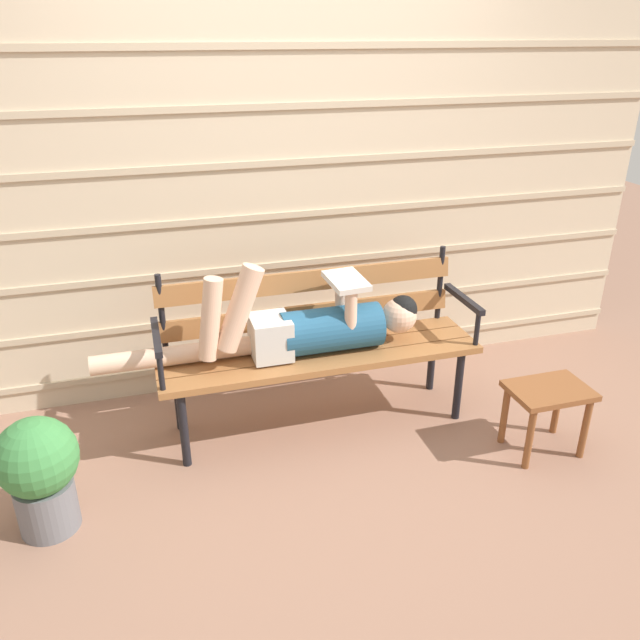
# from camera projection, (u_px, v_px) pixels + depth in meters

# --- Properties ---
(ground_plane) EXTENTS (12.00, 12.00, 0.00)m
(ground_plane) POSITION_uv_depth(u_px,v_px,m) (323.00, 429.00, 3.52)
(ground_plane) COLOR #936B56
(house_siding) EXTENTS (4.59, 0.08, 2.38)m
(house_siding) POSITION_uv_depth(u_px,v_px,m) (289.00, 188.00, 3.62)
(house_siding) COLOR beige
(house_siding) RESTS_ON ground
(park_bench) EXTENTS (1.71, 0.45, 0.90)m
(park_bench) POSITION_uv_depth(u_px,v_px,m) (316.00, 337.00, 3.43)
(park_bench) COLOR #9E6638
(park_bench) RESTS_ON ground
(reclining_person) EXTENTS (1.71, 0.27, 0.55)m
(reclining_person) POSITION_uv_depth(u_px,v_px,m) (305.00, 327.00, 3.30)
(reclining_person) COLOR #23567A
(footstool) EXTENTS (0.40, 0.29, 0.37)m
(footstool) POSITION_uv_depth(u_px,v_px,m) (548.00, 401.00, 3.23)
(footstool) COLOR brown
(footstool) RESTS_ON ground
(potted_plant) EXTENTS (0.35, 0.35, 0.55)m
(potted_plant) POSITION_uv_depth(u_px,v_px,m) (39.00, 470.00, 2.71)
(potted_plant) COLOR slate
(potted_plant) RESTS_ON ground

